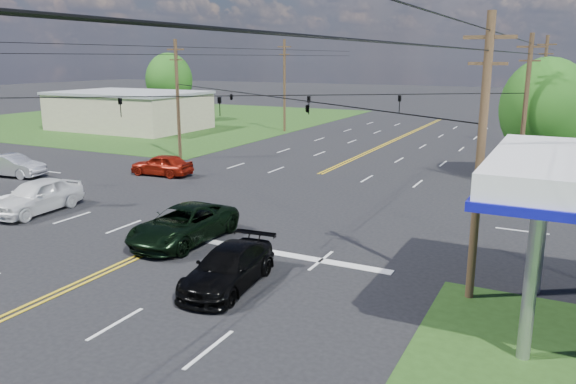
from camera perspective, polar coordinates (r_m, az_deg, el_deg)
The scene contains 19 objects.
ground at distance 32.92m, azimuth -2.31°, elevation -0.72°, with size 280.00×280.00×0.00m, color black.
grass_nw at distance 78.75m, azimuth -13.52°, elevation 7.25°, with size 46.00×48.00×0.03m, color #214014.
stop_bar at distance 23.90m, azimuth -1.06°, elevation -6.26°, with size 10.00×0.50×0.02m, color silver.
retail_nw at distance 67.79m, azimuth -15.80°, elevation 7.86°, with size 16.00×11.00×4.00m, color tan.
pole_se at distance 19.33m, azimuth 18.94°, elevation 3.34°, with size 1.60×0.28×9.50m.
pole_nw at distance 46.72m, azimuth -11.15°, elevation 9.37°, with size 1.60×0.28×9.50m.
pole_ne at distance 37.12m, azimuth 22.92°, elevation 7.56°, with size 1.60×0.28×9.50m.
pole_left_far at distance 62.81m, azimuth -0.37°, elevation 10.85°, with size 1.60×0.28×10.00m.
pole_right_far at distance 56.03m, azimuth 24.41°, elevation 9.35°, with size 1.60×0.28×10.00m.
span_wire_signals at distance 31.98m, azimuth -2.41°, elevation 9.76°, with size 26.00×18.00×1.13m.
power_lines at distance 30.18m, azimuth -4.36°, elevation 14.45°, with size 26.04×100.00×0.64m.
tree_right_a at distance 40.06m, azimuth 24.67°, elevation 7.69°, with size 5.70×5.70×8.18m.
tree_far_l at distance 76.49m, azimuth -11.98°, elevation 11.06°, with size 6.08×6.08×8.72m.
pickup_dkgreen at distance 25.57m, azimuth -10.58°, elevation -3.27°, with size 2.67×5.80×1.61m, color black.
suv_black at distance 20.47m, azimuth -6.07°, elevation -7.65°, with size 2.02×4.98×1.44m, color black.
pickup_white at distance 32.73m, azimuth -24.17°, elevation -0.37°, with size 2.13×5.28×1.80m, color white.
sedan_silver at distance 43.43m, azimuth -26.19°, elevation 2.42°, with size 1.64×4.70×1.55m, color #B9B8BD.
sedan_red at distance 40.35m, azimuth -12.71°, elevation 2.72°, with size 1.80×4.47×1.52m, color maroon.
snowpile_b at distance 34.48m, azimuth -26.14°, elevation -1.46°, with size 2.09×2.57×0.72m, color white.
Camera 1 is at (15.47, -15.90, 8.09)m, focal length 35.00 mm.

